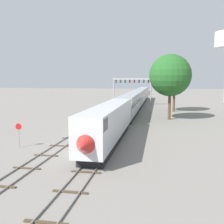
# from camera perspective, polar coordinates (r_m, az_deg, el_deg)

# --- Properties ---
(ground_plane) EXTENTS (400.00, 400.00, 0.00)m
(ground_plane) POSITION_cam_1_polar(r_m,az_deg,el_deg) (28.86, -6.31, -8.83)
(ground_plane) COLOR gray
(track_main) EXTENTS (2.60, 200.00, 0.16)m
(track_main) POSITION_cam_1_polar(r_m,az_deg,el_deg) (87.13, 6.32, 1.96)
(track_main) COLOR slate
(track_main) RESTS_ON ground
(track_near) EXTENTS (2.60, 160.00, 0.16)m
(track_near) POSITION_cam_1_polar(r_m,az_deg,el_deg) (68.01, 0.50, 0.54)
(track_near) COLOR slate
(track_near) RESTS_ON ground
(passenger_train) EXTENTS (3.04, 91.77, 4.80)m
(passenger_train) POSITION_cam_1_polar(r_m,az_deg,el_deg) (66.65, 5.11, 2.57)
(passenger_train) COLOR silver
(passenger_train) RESTS_ON ground
(signal_gantry) EXTENTS (12.10, 0.49, 8.70)m
(signal_gantry) POSITION_cam_1_polar(r_m,az_deg,el_deg) (80.56, 4.45, 6.11)
(signal_gantry) COLOR #999BA0
(signal_gantry) RESTS_ON ground
(stop_sign) EXTENTS (0.76, 0.08, 2.88)m
(stop_sign) POSITION_cam_1_polar(r_m,az_deg,el_deg) (32.10, -19.91, -4.15)
(stop_sign) COLOR gray
(stop_sign) RESTS_ON ground
(trackside_tree_left) EXTENTS (8.22, 8.22, 12.87)m
(trackside_tree_left) POSITION_cam_1_polar(r_m,az_deg,el_deg) (52.22, 12.75, 7.89)
(trackside_tree_left) COLOR brown
(trackside_tree_left) RESTS_ON ground
(trackside_tree_mid) EXTENTS (8.12, 8.12, 12.66)m
(trackside_tree_mid) POSITION_cam_1_polar(r_m,az_deg,el_deg) (65.95, 13.67, 7.55)
(trackside_tree_mid) COLOR brown
(trackside_tree_mid) RESTS_ON ground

